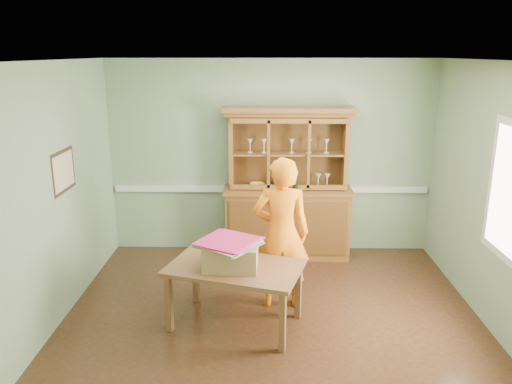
{
  "coord_description": "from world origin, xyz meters",
  "views": [
    {
      "loc": [
        -0.09,
        -4.85,
        2.78
      ],
      "look_at": [
        -0.18,
        0.4,
        1.3
      ],
      "focal_mm": 35.0,
      "sensor_mm": 36.0,
      "label": 1
    }
  ],
  "objects_px": {
    "person": "(281,234)",
    "cardboard_box": "(231,255)",
    "china_hutch": "(287,205)",
    "dining_table": "(235,273)"
  },
  "relations": [
    {
      "from": "cardboard_box",
      "to": "person",
      "type": "relative_size",
      "value": 0.31
    },
    {
      "from": "china_hutch",
      "to": "dining_table",
      "type": "xyz_separation_m",
      "value": [
        -0.62,
        -1.91,
        -0.14
      ]
    },
    {
      "from": "dining_table",
      "to": "person",
      "type": "distance_m",
      "value": 0.71
    },
    {
      "from": "dining_table",
      "to": "person",
      "type": "bearing_deg",
      "value": 58.76
    },
    {
      "from": "cardboard_box",
      "to": "person",
      "type": "bearing_deg",
      "value": 41.54
    },
    {
      "from": "china_hutch",
      "to": "cardboard_box",
      "type": "height_order",
      "value": "china_hutch"
    },
    {
      "from": "china_hutch",
      "to": "dining_table",
      "type": "height_order",
      "value": "china_hutch"
    },
    {
      "from": "cardboard_box",
      "to": "person",
      "type": "xyz_separation_m",
      "value": [
        0.52,
        0.46,
        0.06
      ]
    },
    {
      "from": "person",
      "to": "cardboard_box",
      "type": "bearing_deg",
      "value": 40.8
    },
    {
      "from": "cardboard_box",
      "to": "china_hutch",
      "type": "bearing_deg",
      "value": 71.29
    }
  ]
}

